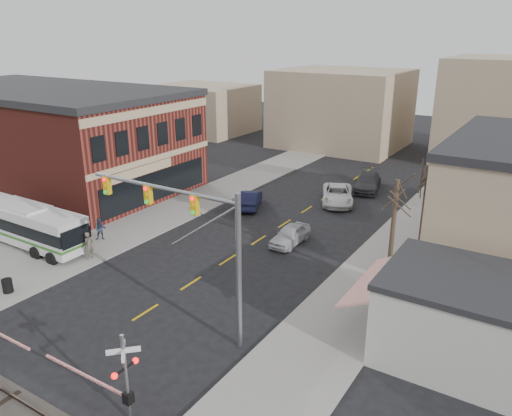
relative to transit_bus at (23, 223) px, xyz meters
The scene contains 18 objects.
ground 14.79m from the transit_bus, 16.93° to the right, with size 160.00×160.00×0.00m, color black.
sidewalk_west 16.45m from the transit_bus, 73.83° to the left, with size 5.00×60.00×0.12m, color gray.
sidewalk_east 28.37m from the transit_bus, 33.72° to the left, with size 5.00×60.00×0.12m, color gray.
brick_building 17.73m from the transit_bus, 137.80° to the left, with size 30.40×15.40×9.60m.
awning_shop 30.15m from the transit_bus, ahead, with size 9.74×6.20×4.30m.
tree_east_a 25.81m from the transit_bus, 17.46° to the left, with size 0.28×0.28×6.75m.
tree_east_b 28.44m from the transit_bus, 28.90° to the left, with size 0.28×0.28×6.30m.
tree_east_c 33.22m from the transit_bus, 40.92° to the left, with size 0.28×0.28×7.20m.
transit_bus is the anchor object (origin of this frame).
traffic_signal_mast 18.20m from the transit_bus, ahead, with size 9.39×0.30×8.00m.
rr_crossing_east 20.75m from the transit_bus, 24.44° to the right, with size 5.60×1.36×4.00m.
trash_bin 7.68m from the transit_bus, 41.93° to the right, with size 0.60×0.60×0.84m, color black.
car_a 19.40m from the transit_bus, 32.59° to the left, with size 1.66×4.12×1.40m, color #B6B6BB.
car_b 18.32m from the transit_bus, 58.72° to the left, with size 1.59×4.57×1.51m, color #161838.
car_c 26.03m from the transit_bus, 53.21° to the left, with size 2.65×5.75×1.60m, color white.
car_d 30.87m from the transit_bus, 57.66° to the left, with size 2.25×5.55×1.61m, color #3B3A3F.
pedestrian_near 6.19m from the transit_bus, ahead, with size 0.70×0.46×1.93m, color #5F564C.
pedestrian_far 5.41m from the transit_bus, 38.78° to the left, with size 0.82×0.64×1.68m, color #2B374C.
Camera 1 is at (18.11, -15.25, 14.84)m, focal length 35.00 mm.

